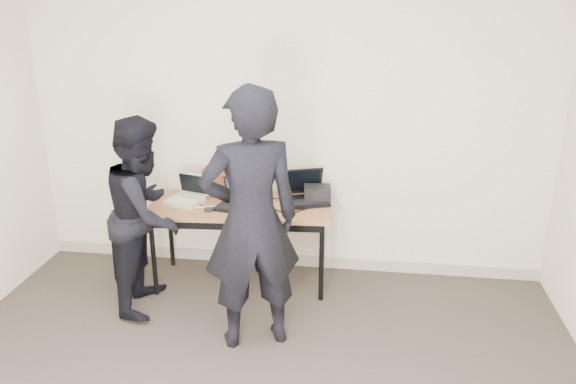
% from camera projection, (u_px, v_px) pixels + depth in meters
% --- Properties ---
extents(room, '(4.60, 4.60, 2.80)m').
position_uv_depth(room, '(222.00, 225.00, 2.69)').
color(room, '#3C352E').
rests_on(room, ground).
extents(desk, '(1.54, 0.75, 0.72)m').
position_uv_depth(desk, '(240.00, 212.00, 4.70)').
color(desk, '#925F37').
rests_on(desk, ground).
extents(laptop_beige, '(0.36, 0.35, 0.23)m').
position_uv_depth(laptop_beige, '(187.00, 197.00, 4.73)').
color(laptop_beige, '#BFBA99').
rests_on(laptop_beige, desk).
extents(laptop_center, '(0.35, 0.34, 0.23)m').
position_uv_depth(laptop_center, '(237.00, 201.00, 4.63)').
color(laptop_center, black).
rests_on(laptop_center, desk).
extents(laptop_right, '(0.45, 0.44, 0.26)m').
position_uv_depth(laptop_right, '(305.00, 194.00, 4.75)').
color(laptop_right, black).
rests_on(laptop_right, desk).
extents(leather_satchel, '(0.37, 0.19, 0.25)m').
position_uv_depth(leather_satchel, '(225.00, 181.00, 4.87)').
color(leather_satchel, '#5C2C18').
rests_on(leather_satchel, desk).
extents(tissue, '(0.14, 0.10, 0.08)m').
position_uv_depth(tissue, '(228.00, 164.00, 4.82)').
color(tissue, white).
rests_on(tissue, leather_satchel).
extents(equipment_box, '(0.24, 0.21, 0.13)m').
position_uv_depth(equipment_box, '(317.00, 194.00, 4.75)').
color(equipment_box, black).
rests_on(equipment_box, desk).
extents(power_brick, '(0.08, 0.06, 0.03)m').
position_uv_depth(power_brick, '(209.00, 210.00, 4.54)').
color(power_brick, black).
rests_on(power_brick, desk).
extents(cables, '(1.15, 0.41, 0.01)m').
position_uv_depth(cables, '(245.00, 205.00, 4.66)').
color(cables, black).
rests_on(cables, desk).
extents(person_typist, '(0.80, 0.67, 1.87)m').
position_uv_depth(person_typist, '(251.00, 221.00, 3.80)').
color(person_typist, black).
rests_on(person_typist, ground).
extents(person_observer, '(0.63, 0.79, 1.55)m').
position_uv_depth(person_observer, '(145.00, 214.00, 4.35)').
color(person_observer, black).
rests_on(person_observer, ground).
extents(baseboard, '(4.50, 0.03, 0.10)m').
position_uv_depth(baseboard, '(287.00, 260.00, 5.21)').
color(baseboard, '#A59D88').
rests_on(baseboard, ground).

